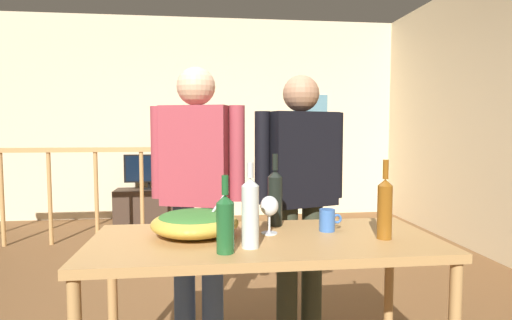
{
  "coord_description": "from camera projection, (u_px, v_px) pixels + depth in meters",
  "views": [
    {
      "loc": [
        0.05,
        -2.98,
        1.28
      ],
      "look_at": [
        0.32,
        -0.78,
        1.11
      ],
      "focal_mm": 29.49,
      "sensor_mm": 36.0,
      "label": 1
    }
  ],
  "objects": [
    {
      "name": "back_wall",
      "position": [
        201.0,
        119.0,
        6.07
      ],
      "size": [
        5.75,
        0.1,
        2.84
      ],
      "primitive_type": "cube",
      "color": "beige",
      "rests_on": "ground_plane"
    },
    {
      "name": "framed_picture",
      "position": [
        311.0,
        107.0,
        6.19
      ],
      "size": [
        0.51,
        0.03,
        0.37
      ],
      "primitive_type": "cube",
      "color": "slate"
    },
    {
      "name": "flat_screen_tv",
      "position": [
        148.0,
        169.0,
        5.66
      ],
      "size": [
        0.64,
        0.12,
        0.47
      ],
      "color": "black",
      "rests_on": "tv_console"
    },
    {
      "name": "wine_bottle_green",
      "position": [
        225.0,
        222.0,
        1.68
      ],
      "size": [
        0.07,
        0.07,
        0.32
      ],
      "color": "#1E5628",
      "rests_on": "serving_table"
    },
    {
      "name": "stair_railing",
      "position": [
        113.0,
        183.0,
        4.66
      ],
      "size": [
        2.55,
        0.1,
        1.12
      ],
      "color": "#B2844C",
      "rests_on": "ground_plane"
    },
    {
      "name": "mug_blue",
      "position": [
        327.0,
        220.0,
        2.05
      ],
      "size": [
        0.11,
        0.08,
        0.11
      ],
      "color": "#3866B2",
      "rests_on": "serving_table"
    },
    {
      "name": "tv_console",
      "position": [
        149.0,
        206.0,
        5.73
      ],
      "size": [
        0.9,
        0.4,
        0.46
      ],
      "primitive_type": "cube",
      "color": "#38281E",
      "rests_on": "ground_plane"
    },
    {
      "name": "ground_plane",
      "position": [
        200.0,
        306.0,
        3.04
      ],
      "size": [
        8.25,
        8.25,
        0.0
      ],
      "primitive_type": "plane",
      "color": "brown"
    },
    {
      "name": "wine_bottle_amber",
      "position": [
        385.0,
        207.0,
        1.9
      ],
      "size": [
        0.07,
        0.07,
        0.36
      ],
      "color": "brown",
      "rests_on": "serving_table"
    },
    {
      "name": "wine_bottle_clear",
      "position": [
        250.0,
        212.0,
        1.76
      ],
      "size": [
        0.07,
        0.07,
        0.36
      ],
      "color": "silver",
      "rests_on": "serving_table"
    },
    {
      "name": "person_standing_left",
      "position": [
        197.0,
        180.0,
        2.52
      ],
      "size": [
        0.56,
        0.33,
        1.64
      ],
      "rotation": [
        0.0,
        0.0,
        2.82
      ],
      "color": "#3D5684",
      "rests_on": "ground_plane"
    },
    {
      "name": "serving_table",
      "position": [
        264.0,
        254.0,
        1.93
      ],
      "size": [
        1.58,
        0.7,
        0.78
      ],
      "color": "#B2844C",
      "rests_on": "ground_plane"
    },
    {
      "name": "wine_bottle_dark",
      "position": [
        275.0,
        196.0,
        2.16
      ],
      "size": [
        0.08,
        0.08,
        0.37
      ],
      "color": "black",
      "rests_on": "serving_table"
    },
    {
      "name": "salad_bowl",
      "position": [
        195.0,
        222.0,
        1.96
      ],
      "size": [
        0.41,
        0.41,
        0.21
      ],
      "color": "gold",
      "rests_on": "serving_table"
    },
    {
      "name": "side_wall_right",
      "position": [
        488.0,
        114.0,
        4.22
      ],
      "size": [
        0.1,
        4.76,
        2.84
      ],
      "primitive_type": "cube",
      "color": "beige",
      "rests_on": "ground_plane"
    },
    {
      "name": "wine_glass",
      "position": [
        269.0,
        207.0,
        1.99
      ],
      "size": [
        0.09,
        0.09,
        0.18
      ],
      "color": "silver",
      "rests_on": "serving_table"
    },
    {
      "name": "person_standing_right",
      "position": [
        300.0,
        182.0,
        2.59
      ],
      "size": [
        0.59,
        0.34,
        1.6
      ],
      "rotation": [
        0.0,
        0.0,
        3.46
      ],
      "color": "#2D3323",
      "rests_on": "ground_plane"
    }
  ]
}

